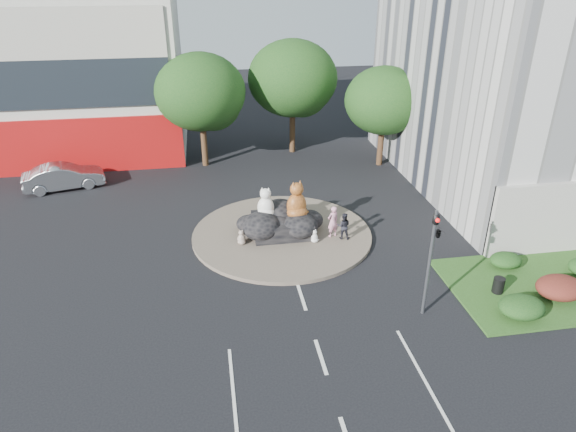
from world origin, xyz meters
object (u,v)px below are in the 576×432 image
parked_car (64,177)px  litter_bin (498,285)px  kitten_calico (241,237)px  kitten_white (314,236)px  cat_white (266,202)px  cat_tabby (297,199)px  pedestrian_dark (344,226)px  pedestrian_pink (333,222)px

parked_car → litter_bin: parked_car is taller
kitten_calico → kitten_white: 3.93m
cat_white → cat_tabby: (1.67, -0.31, 0.19)m
cat_tabby → kitten_calico: bearing=175.6°
pedestrian_dark → parked_car: (-16.68, 10.21, -0.11)m
pedestrian_pink → parked_car: pedestrian_pink is taller
cat_white → pedestrian_dark: (4.06, -1.50, -1.03)m
cat_white → litter_bin: bearing=-23.0°
pedestrian_pink → pedestrian_dark: pedestrian_pink is taller
cat_white → kitten_white: (2.42, -1.65, -1.41)m
cat_white → kitten_white: bearing=-19.8°
pedestrian_pink → pedestrian_dark: size_ratio=1.19×
kitten_white → pedestrian_dark: size_ratio=0.50×
kitten_white → cat_white: bearing=111.2°
litter_bin → pedestrian_pink: bearing=134.7°
parked_car → litter_bin: size_ratio=6.88×
cat_white → kitten_calico: bearing=-126.6°
pedestrian_dark → litter_bin: bearing=150.3°
parked_car → kitten_white: bearing=-138.3°
cat_tabby → parked_car: 16.95m
cat_tabby → parked_car: size_ratio=0.42×
pedestrian_dark → litter_bin: 8.34m
cat_tabby → pedestrian_dark: bearing=-46.7°
cat_white → kitten_calico: 2.36m
cat_tabby → litter_bin: 11.01m
cat_tabby → kitten_calico: (-3.16, -0.89, -1.56)m
cat_tabby → parked_car: cat_tabby is taller
pedestrian_dark → litter_bin: size_ratio=2.02×
kitten_white → litter_bin: bearing=-73.0°
kitten_calico → pedestrian_dark: (5.55, -0.30, 0.34)m
litter_bin → cat_tabby: bearing=138.5°
kitten_white → parked_car: (-15.04, 10.36, 0.27)m
parked_car → cat_white: bearing=-138.4°
pedestrian_pink → litter_bin: 8.95m
parked_car → litter_bin: bearing=-139.7°
cat_white → kitten_calico: cat_white is taller
cat_white → cat_tabby: bearing=4.0°
pedestrian_dark → cat_white: bearing=-3.8°
kitten_calico → cat_tabby: bearing=25.4°
litter_bin → cat_white: bearing=142.5°
kitten_calico → parked_car: 14.91m
pedestrian_dark → kitten_calico: bearing=13.5°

